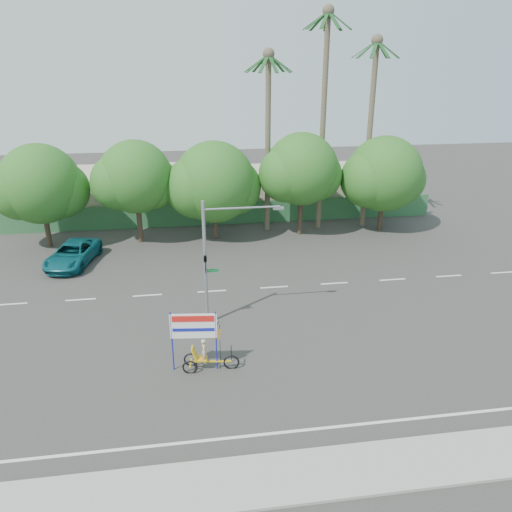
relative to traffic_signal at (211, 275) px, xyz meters
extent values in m
plane|color=#33302D|center=(2.20, -3.98, -2.92)|extent=(120.00, 120.00, 0.00)
cube|color=gray|center=(2.20, -11.48, -2.86)|extent=(50.00, 2.40, 0.12)
cube|color=#336B3D|center=(2.20, 17.52, -1.92)|extent=(38.00, 0.08, 2.00)
cube|color=#BAAE93|center=(-7.80, 22.02, -0.92)|extent=(12.00, 8.00, 4.00)
cube|color=#BAAE93|center=(10.20, 22.02, -1.12)|extent=(14.00, 8.00, 3.60)
cylinder|color=#473828|center=(-11.80, 14.02, -1.16)|extent=(0.40, 0.40, 3.52)
sphere|color=#1F5F1B|center=(-11.80, 14.02, 2.04)|extent=(6.00, 6.00, 6.00)
sphere|color=#1F5F1B|center=(-10.45, 14.32, 1.48)|extent=(4.32, 4.32, 4.32)
sphere|color=#1F5F1B|center=(-13.15, 13.77, 1.72)|extent=(4.56, 4.56, 4.56)
cylinder|color=#473828|center=(-4.80, 14.02, -1.05)|extent=(0.40, 0.40, 3.74)
sphere|color=#1F5F1B|center=(-4.80, 14.02, 2.35)|extent=(5.60, 5.60, 5.60)
sphere|color=#1F5F1B|center=(-3.54, 14.32, 1.76)|extent=(4.03, 4.03, 4.03)
sphere|color=#1F5F1B|center=(-6.06, 13.77, 2.01)|extent=(4.26, 4.26, 4.26)
cylinder|color=#473828|center=(1.20, 14.02, -1.27)|extent=(0.40, 0.40, 3.30)
sphere|color=#1F5F1B|center=(1.20, 14.02, 1.73)|extent=(6.40, 6.40, 6.40)
sphere|color=#1F5F1B|center=(2.64, 14.32, 1.21)|extent=(4.61, 4.61, 4.61)
sphere|color=#1F5F1B|center=(-0.24, 13.77, 1.43)|extent=(4.86, 4.86, 4.86)
cylinder|color=#473828|center=(8.20, 14.02, -0.98)|extent=(0.40, 0.40, 3.87)
sphere|color=#1F5F1B|center=(8.20, 14.02, 2.54)|extent=(5.80, 5.80, 5.80)
sphere|color=#1F5F1B|center=(9.50, 14.32, 1.92)|extent=(4.18, 4.18, 4.18)
sphere|color=#1F5F1B|center=(6.89, 13.77, 2.19)|extent=(4.41, 4.41, 4.41)
cylinder|color=#473828|center=(15.20, 14.02, -1.20)|extent=(0.40, 0.40, 3.43)
sphere|color=#1F5F1B|center=(15.20, 14.02, 1.92)|extent=(6.20, 6.20, 6.20)
sphere|color=#1F5F1B|center=(16.59, 14.32, 1.37)|extent=(4.46, 4.46, 4.46)
sphere|color=#1F5F1B|center=(13.80, 13.77, 1.61)|extent=(4.71, 4.71, 4.71)
cylinder|color=#70604C|center=(10.20, 15.52, 5.58)|extent=(0.44, 0.44, 17.00)
sphere|color=#70604C|center=(10.20, 15.52, 14.08)|extent=(0.90, 0.90, 0.90)
cube|color=#1C4C21|center=(11.14, 15.52, 13.42)|extent=(1.91, 0.28, 1.36)
cube|color=#1C4C21|center=(10.92, 16.12, 13.42)|extent=(1.65, 1.44, 1.36)
cube|color=#1C4C21|center=(10.36, 16.44, 13.42)|extent=(0.61, 1.93, 1.36)
cube|color=#1C4C21|center=(9.73, 16.33, 13.42)|extent=(1.20, 1.80, 1.36)
cube|color=#1C4C21|center=(9.31, 15.84, 13.42)|extent=(1.89, 0.92, 1.36)
cube|color=#1C4C21|center=(9.31, 15.19, 13.42)|extent=(1.89, 0.92, 1.36)
cube|color=#1C4C21|center=(9.73, 14.70, 13.42)|extent=(1.20, 1.80, 1.36)
cube|color=#1C4C21|center=(10.36, 14.59, 13.42)|extent=(0.61, 1.93, 1.36)
cube|color=#1C4C21|center=(10.92, 14.91, 13.42)|extent=(1.65, 1.44, 1.36)
cylinder|color=#70604C|center=(14.20, 15.52, 4.58)|extent=(0.44, 0.44, 15.00)
sphere|color=#70604C|center=(14.20, 15.52, 12.08)|extent=(0.90, 0.90, 0.90)
cube|color=#1C4C21|center=(15.14, 15.52, 11.42)|extent=(1.91, 0.28, 1.36)
cube|color=#1C4C21|center=(14.92, 16.12, 11.42)|extent=(1.65, 1.44, 1.36)
cube|color=#1C4C21|center=(14.36, 16.44, 11.42)|extent=(0.61, 1.93, 1.36)
cube|color=#1C4C21|center=(13.73, 16.33, 11.42)|extent=(1.20, 1.80, 1.36)
cube|color=#1C4C21|center=(13.31, 15.84, 11.42)|extent=(1.89, 0.92, 1.36)
cube|color=#1C4C21|center=(13.31, 15.19, 11.42)|extent=(1.89, 0.92, 1.36)
cube|color=#1C4C21|center=(13.73, 14.70, 11.42)|extent=(1.20, 1.80, 1.36)
cube|color=#1C4C21|center=(14.36, 14.59, 11.42)|extent=(0.61, 1.93, 1.36)
cube|color=#1C4C21|center=(14.92, 14.91, 11.42)|extent=(1.65, 1.44, 1.36)
cylinder|color=#70604C|center=(5.70, 15.52, 4.08)|extent=(0.44, 0.44, 14.00)
sphere|color=#70604C|center=(5.70, 15.52, 11.08)|extent=(0.90, 0.90, 0.90)
cube|color=#1C4C21|center=(6.64, 15.52, 10.42)|extent=(1.91, 0.28, 1.36)
cube|color=#1C4C21|center=(6.42, 16.12, 10.42)|extent=(1.65, 1.44, 1.36)
cube|color=#1C4C21|center=(5.86, 16.44, 10.42)|extent=(0.61, 1.93, 1.36)
cube|color=#1C4C21|center=(5.23, 16.33, 10.42)|extent=(1.20, 1.80, 1.36)
cube|color=#1C4C21|center=(4.81, 15.84, 10.42)|extent=(1.89, 0.92, 1.36)
cube|color=#1C4C21|center=(4.81, 15.19, 10.42)|extent=(1.89, 0.92, 1.36)
cube|color=#1C4C21|center=(5.23, 14.70, 10.42)|extent=(1.20, 1.80, 1.36)
cube|color=#1C4C21|center=(5.86, 14.59, 10.42)|extent=(0.61, 1.93, 1.36)
cube|color=#1C4C21|center=(6.42, 14.91, 10.42)|extent=(1.65, 1.44, 1.36)
cylinder|color=gray|center=(-0.30, 0.02, -2.87)|extent=(1.10, 1.10, 0.10)
cylinder|color=gray|center=(-0.30, 0.02, 0.58)|extent=(0.18, 0.18, 7.00)
cylinder|color=gray|center=(1.70, 0.02, 3.63)|extent=(4.00, 0.10, 0.10)
cube|color=gray|center=(3.60, 0.02, 3.53)|extent=(0.55, 0.20, 0.12)
imported|color=black|center=(-0.30, -0.20, 0.68)|extent=(0.16, 0.20, 1.00)
cube|color=#14662D|center=(0.05, 0.02, 0.23)|extent=(0.70, 0.04, 0.18)
torus|color=black|center=(0.56, -4.55, -2.58)|extent=(0.77, 0.18, 0.77)
torus|color=black|center=(-1.31, -4.00, -2.60)|extent=(0.72, 0.17, 0.72)
torus|color=black|center=(-1.39, -4.63, -2.60)|extent=(0.72, 0.17, 0.72)
cube|color=gold|center=(-0.39, -4.43, -2.51)|extent=(1.92, 0.30, 0.07)
cube|color=gold|center=(-1.35, -4.32, -2.58)|extent=(0.15, 0.68, 0.06)
cube|color=gold|center=(-0.84, -4.38, -2.35)|extent=(0.62, 0.54, 0.07)
cube|color=gold|center=(-1.15, -4.34, -2.04)|extent=(0.31, 0.50, 0.61)
cylinder|color=black|center=(0.56, -4.55, -2.13)|extent=(0.04, 0.04, 0.62)
cube|color=black|center=(0.56, -4.55, -1.82)|extent=(0.11, 0.51, 0.05)
imported|color=#CCB284|center=(-0.67, -4.40, -1.92)|extent=(0.34, 0.48, 1.22)
cylinder|color=#191FBB|center=(-2.14, -4.22, -1.39)|extent=(0.07, 0.07, 3.06)
cylinder|color=#191FBB|center=(-0.11, -4.47, -1.39)|extent=(0.07, 0.07, 3.06)
cube|color=white|center=(-1.12, -4.35, -0.60)|extent=(2.14, 0.31, 1.25)
cube|color=red|center=(-1.13, -4.38, -0.20)|extent=(1.91, 0.24, 0.29)
cube|color=#191FBB|center=(-1.13, -4.38, -0.77)|extent=(1.91, 0.24, 0.16)
cylinder|color=black|center=(0.06, -4.49, -1.73)|extent=(0.03, 0.03, 2.38)
cube|color=red|center=(-0.34, -4.44, -0.99)|extent=(1.00, 0.14, 0.74)
imported|color=#0E5762|center=(-9.25, 9.93, -2.14)|extent=(3.69, 6.01, 1.55)
camera|label=1|loc=(-1.24, -24.51, 10.81)|focal=35.00mm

